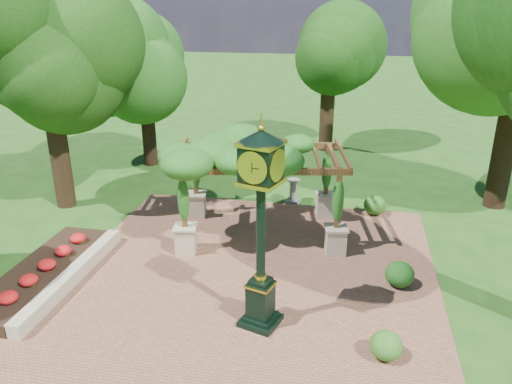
# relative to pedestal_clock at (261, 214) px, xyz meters

# --- Properties ---
(ground) EXTENTS (120.00, 120.00, 0.00)m
(ground) POSITION_rel_pedestal_clock_xyz_m (-0.66, 0.31, -2.82)
(ground) COLOR #1E4714
(ground) RESTS_ON ground
(brick_plaza) EXTENTS (10.00, 12.00, 0.04)m
(brick_plaza) POSITION_rel_pedestal_clock_xyz_m (-0.66, 1.31, -2.80)
(brick_plaza) COLOR brown
(brick_plaza) RESTS_ON ground
(border_wall) EXTENTS (0.35, 5.00, 0.40)m
(border_wall) POSITION_rel_pedestal_clock_xyz_m (-5.26, 0.81, -2.62)
(border_wall) COLOR #C6B793
(border_wall) RESTS_ON ground
(flower_bed) EXTENTS (1.50, 5.00, 0.36)m
(flower_bed) POSITION_rel_pedestal_clock_xyz_m (-6.16, 0.81, -2.64)
(flower_bed) COLOR red
(flower_bed) RESTS_ON ground
(pedestal_clock) EXTENTS (1.16, 1.16, 4.72)m
(pedestal_clock) POSITION_rel_pedestal_clock_xyz_m (0.00, 0.00, 0.00)
(pedestal_clock) COLOR black
(pedestal_clock) RESTS_ON brick_plaza
(pergola) EXTENTS (5.64, 4.10, 3.24)m
(pergola) POSITION_rel_pedestal_clock_xyz_m (-0.89, 4.72, -0.16)
(pergola) COLOR #C0AE8F
(pergola) RESTS_ON brick_plaza
(sundial) EXTENTS (0.57, 0.57, 0.89)m
(sundial) POSITION_rel_pedestal_clock_xyz_m (-0.21, 7.61, -2.43)
(sundial) COLOR gray
(sundial) RESTS_ON ground
(shrub_front) EXTENTS (0.73, 0.73, 0.62)m
(shrub_front) POSITION_rel_pedestal_clock_xyz_m (2.80, -0.68, -2.47)
(shrub_front) COLOR #2B601B
(shrub_front) RESTS_ON brick_plaza
(shrub_mid) EXTENTS (0.78, 0.78, 0.68)m
(shrub_mid) POSITION_rel_pedestal_clock_xyz_m (3.27, 2.30, -2.44)
(shrub_mid) COLOR #1B4E15
(shrub_mid) RESTS_ON brick_plaza
(shrub_back) EXTENTS (0.89, 0.89, 0.69)m
(shrub_back) POSITION_rel_pedestal_clock_xyz_m (2.74, 6.94, -2.44)
(shrub_back) COLOR #255719
(shrub_back) RESTS_ON brick_plaza
(tree_west_near) EXTENTS (4.08, 4.08, 8.56)m
(tree_west_near) POSITION_rel_pedestal_clock_xyz_m (-8.33, 5.68, 3.04)
(tree_west_near) COLOR #322014
(tree_west_near) RESTS_ON ground
(tree_west_far) EXTENTS (4.04, 4.04, 7.30)m
(tree_west_far) POSITION_rel_pedestal_clock_xyz_m (-7.17, 10.89, 2.19)
(tree_west_far) COLOR black
(tree_west_far) RESTS_ON ground
(tree_north) EXTENTS (4.24, 4.24, 7.43)m
(tree_north) POSITION_rel_pedestal_clock_xyz_m (0.51, 14.82, 2.27)
(tree_north) COLOR #2F2113
(tree_north) RESTS_ON ground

